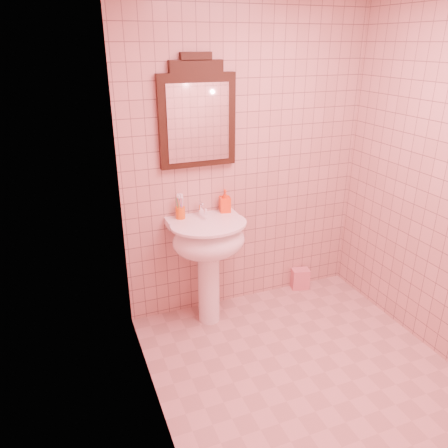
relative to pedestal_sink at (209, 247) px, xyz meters
name	(u,v)px	position (x,y,z in m)	size (l,w,h in m)	color
floor	(309,377)	(0.41, -0.87, -0.66)	(2.20, 2.20, 0.00)	tan
back_wall	(246,159)	(0.41, 0.23, 0.59)	(2.00, 0.02, 2.50)	#CB9A8D
pedestal_sink	(209,247)	(0.00, 0.00, 0.00)	(0.58, 0.58, 0.86)	white
faucet	(202,209)	(0.00, 0.14, 0.26)	(0.04, 0.16, 0.11)	white
mirror	(197,116)	(0.00, 0.20, 0.95)	(0.57, 0.06, 0.80)	black
toothbrush_cup	(180,212)	(-0.17, 0.15, 0.25)	(0.07, 0.07, 0.17)	#D65A12
soap_dispenser	(225,201)	(0.20, 0.16, 0.29)	(0.08, 0.08, 0.18)	#ED4213
towel	(300,279)	(0.94, 0.17, -0.57)	(0.16, 0.10, 0.19)	#D47C83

